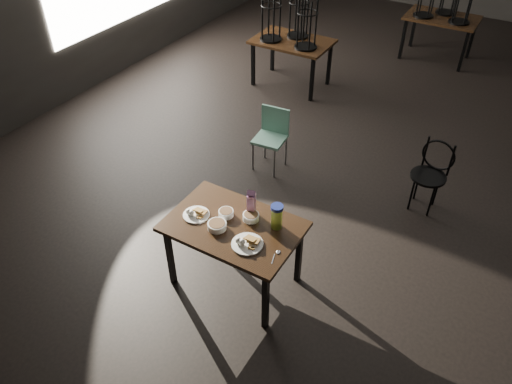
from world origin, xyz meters
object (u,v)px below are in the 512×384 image
Objects in this scene: school_chair at (272,133)px; bentwood_chair at (432,170)px; water_bottle at (277,216)px; main_table at (234,231)px; juice_carton at (251,203)px.

bentwood_chair is at bearing 0.72° from school_chair.
water_bottle reaches higher than school_chair.
juice_carton is (0.06, 0.21, 0.21)m from main_table.
school_chair reaches higher than main_table.
main_table is 4.29× the size of juice_carton.
juice_carton reaches higher than bentwood_chair.
water_bottle is (0.34, 0.17, 0.20)m from main_table.
juice_carton is 1.88m from school_chair.
bentwood_chair reaches higher than school_chair.
bentwood_chair reaches higher than main_table.
water_bottle reaches higher than bentwood_chair.
bentwood_chair is (1.27, 2.10, -0.18)m from main_table.
juice_carton is 0.36× the size of school_chair.
bentwood_chair is at bearing 57.63° from juice_carton.
school_chair is (-0.65, 1.89, -0.20)m from main_table.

